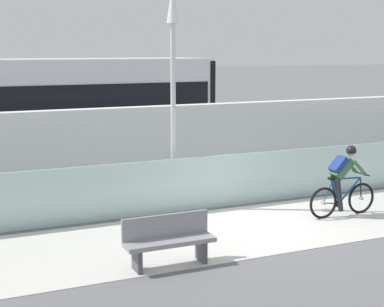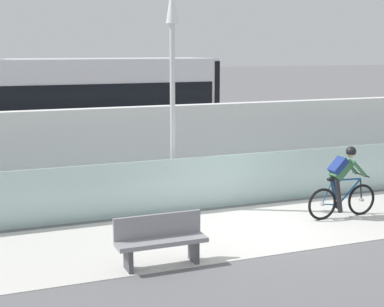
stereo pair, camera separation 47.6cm
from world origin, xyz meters
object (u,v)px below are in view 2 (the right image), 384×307
Objects in this scene: lamp_post_antenna at (172,69)px; tram at (26,114)px; cyclist_on_bike at (343,183)px; bench at (160,239)px.

tram is at bearing 120.60° from lamp_post_antenna.
cyclist_on_bike is 4.91m from bench.
bench is (-4.73, -1.28, -0.32)m from cyclist_on_bike.
bench is at bearing -81.02° from tram.
lamp_post_antenna is 4.68m from bench.
lamp_post_antenna reaches higher than tram.
lamp_post_antenna reaches higher than bench.
tram is at bearing 98.98° from bench.
tram is 8.36m from bench.
cyclist_on_bike is at bearing -48.74° from tram.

